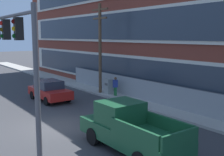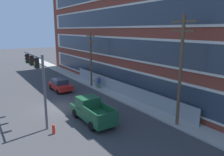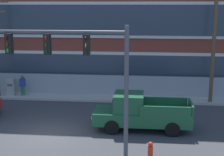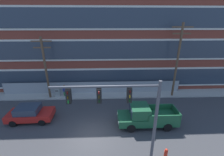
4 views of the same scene
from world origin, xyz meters
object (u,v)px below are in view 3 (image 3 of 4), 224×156
at_px(traffic_signal_mast, 80,62).
at_px(electrical_cabinet, 11,88).
at_px(fire_hydrant, 150,150).
at_px(pedestrian_near_cabinet, 23,85).
at_px(pickup_truck_dark_green, 140,113).
at_px(utility_pole_midblock, 214,33).

height_order(traffic_signal_mast, electrical_cabinet, traffic_signal_mast).
xyz_separation_m(traffic_signal_mast, fire_hydrant, (3.17, 0.19, -4.09)).
distance_m(pedestrian_near_cabinet, fire_hydrant, 13.46).
bearing_deg(fire_hydrant, electrical_cabinet, 137.77).
relative_size(pickup_truck_dark_green, utility_pole_midblock, 0.60).
xyz_separation_m(traffic_signal_mast, utility_pole_midblock, (7.45, 9.33, 0.52)).
bearing_deg(traffic_signal_mast, utility_pole_midblock, 51.41).
bearing_deg(fire_hydrant, pedestrian_near_cabinet, 135.05).
distance_m(pickup_truck_dark_green, utility_pole_midblock, 8.38).
bearing_deg(electrical_cabinet, traffic_signal_mast, -53.09).
height_order(pickup_truck_dark_green, utility_pole_midblock, utility_pole_midblock).
distance_m(traffic_signal_mast, electrical_cabinet, 12.62).
height_order(electrical_cabinet, pedestrian_near_cabinet, pedestrian_near_cabinet).
relative_size(traffic_signal_mast, pedestrian_near_cabinet, 3.76).
relative_size(electrical_cabinet, fire_hydrant, 1.83).
height_order(traffic_signal_mast, utility_pole_midblock, utility_pole_midblock).
height_order(utility_pole_midblock, pedestrian_near_cabinet, utility_pole_midblock).
bearing_deg(pickup_truck_dark_green, electrical_cabinet, 149.37).
relative_size(utility_pole_midblock, fire_hydrant, 11.62).
height_order(pickup_truck_dark_green, electrical_cabinet, pickup_truck_dark_green).
bearing_deg(traffic_signal_mast, pedestrian_near_cabinet, 123.23).
xyz_separation_m(traffic_signal_mast, pedestrian_near_cabinet, (-6.35, 9.69, -3.50)).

